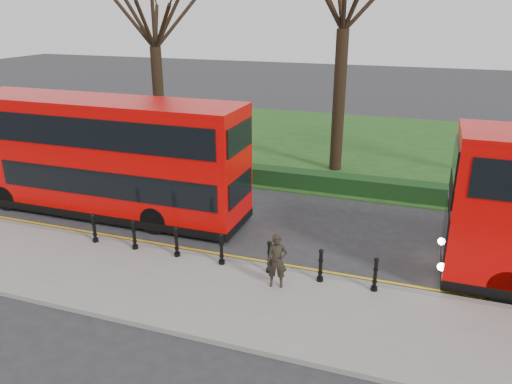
% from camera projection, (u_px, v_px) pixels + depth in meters
% --- Properties ---
extents(ground, '(120.00, 120.00, 0.00)m').
position_uv_depth(ground, '(222.00, 247.00, 17.30)').
color(ground, '#28282B').
rests_on(ground, ground).
extents(pavement, '(60.00, 4.00, 0.15)m').
position_uv_depth(pavement, '(182.00, 288.00, 14.62)').
color(pavement, gray).
rests_on(pavement, ground).
extents(kerb, '(60.00, 0.25, 0.16)m').
position_uv_depth(kerb, '(211.00, 258.00, 16.39)').
color(kerb, slate).
rests_on(kerb, ground).
extents(grass_verge, '(60.00, 18.00, 0.06)m').
position_uv_depth(grass_verge, '(318.00, 142.00, 30.55)').
color(grass_verge, '#1C4617').
rests_on(grass_verge, ground).
extents(hedge, '(60.00, 0.90, 0.80)m').
position_uv_depth(hedge, '(280.00, 177.00, 23.17)').
color(hedge, black).
rests_on(hedge, ground).
extents(yellow_line_outer, '(60.00, 0.10, 0.01)m').
position_uv_depth(yellow_line_outer, '(214.00, 256.00, 16.68)').
color(yellow_line_outer, yellow).
rests_on(yellow_line_outer, ground).
extents(yellow_line_inner, '(60.00, 0.10, 0.01)m').
position_uv_depth(yellow_line_inner, '(217.00, 253.00, 16.86)').
color(yellow_line_inner, yellow).
rests_on(yellow_line_inner, ground).
extents(tree_left, '(6.80, 6.80, 10.63)m').
position_uv_depth(tree_left, '(153.00, 9.00, 25.94)').
color(tree_left, black).
rests_on(tree_left, ground).
extents(bollard_row, '(9.69, 0.15, 1.00)m').
position_uv_depth(bollard_row, '(221.00, 250.00, 15.71)').
color(bollard_row, black).
rests_on(bollard_row, pavement).
extents(bus_lead, '(11.52, 2.65, 4.59)m').
position_uv_depth(bus_lead, '(103.00, 157.00, 19.46)').
color(bus_lead, '#D10504').
rests_on(bus_lead, ground).
extents(pedestrian, '(0.67, 0.52, 1.64)m').
position_uv_depth(pedestrian, '(277.00, 261.00, 14.34)').
color(pedestrian, black).
rests_on(pedestrian, pavement).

